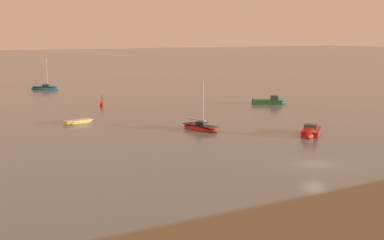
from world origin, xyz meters
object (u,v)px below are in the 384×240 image
channel_buoy (102,104)px  sailboat_moored_3 (45,88)px  sailboat_moored_0 (200,128)px  motorboat_moored_1 (272,102)px  rowboat_moored_0 (78,122)px  motorboat_moored_3 (311,133)px

channel_buoy → sailboat_moored_3: bearing=93.5°
sailboat_moored_0 → motorboat_moored_1: size_ratio=1.07×
rowboat_moored_0 → motorboat_moored_3: motorboat_moored_3 is taller
rowboat_moored_0 → motorboat_moored_3: size_ratio=0.81×
motorboat_moored_3 → sailboat_moored_3: bearing=-118.3°
sailboat_moored_0 → sailboat_moored_3: (-6.15, 61.85, 0.03)m
sailboat_moored_0 → motorboat_moored_3: (10.33, -10.68, 0.04)m
sailboat_moored_3 → sailboat_moored_0: bearing=-47.9°
motorboat_moored_1 → motorboat_moored_3: motorboat_moored_1 is taller
rowboat_moored_0 → sailboat_moored_0: 18.66m
rowboat_moored_0 → sailboat_moored_0: size_ratio=0.69×
sailboat_moored_0 → sailboat_moored_3: 62.16m
motorboat_moored_3 → channel_buoy: (-14.39, 38.78, 0.11)m
sailboat_moored_0 → channel_buoy: sailboat_moored_0 is taller
motorboat_moored_1 → channel_buoy: channel_buoy is taller
sailboat_moored_0 → motorboat_moored_3: sailboat_moored_0 is taller
sailboat_moored_0 → sailboat_moored_3: size_ratio=0.91×
rowboat_moored_0 → motorboat_moored_1: bearing=172.0°
motorboat_moored_1 → motorboat_moored_3: 29.90m
rowboat_moored_0 → motorboat_moored_1: (38.07, 2.12, 0.17)m
sailboat_moored_3 → channel_buoy: (2.09, -33.75, 0.13)m
motorboat_moored_1 → motorboat_moored_3: (-14.63, -26.08, -0.02)m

